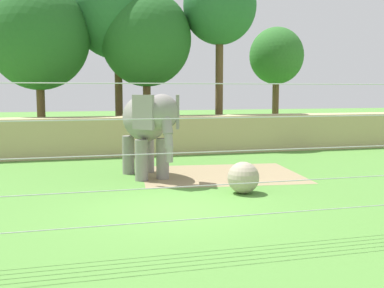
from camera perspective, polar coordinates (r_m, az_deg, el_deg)
ground_plane at (r=12.65m, az=-2.16°, el=-7.86°), size 120.00×120.00×0.00m
dirt_patch at (r=17.61m, az=3.54°, el=-3.73°), size 6.34×5.16×0.01m
embankment_wall at (r=23.04m, az=-8.17°, el=1.01°), size 36.00×1.80×1.87m
elephant at (r=16.76m, az=-5.48°, el=2.67°), size 2.04×4.07×3.05m
enrichment_ball at (r=14.38m, az=6.33°, el=-4.13°), size 0.98×0.98×0.98m
cable_fence at (r=9.18m, az=2.37°, el=-2.39°), size 11.32×0.25×3.43m
tree_far_left at (r=26.61m, az=-18.37°, el=12.40°), size 5.41×5.41×8.85m
tree_left_of_centre at (r=27.71m, az=-9.18°, el=15.99°), size 5.40×5.40×10.58m
tree_behind_wall at (r=27.28m, az=3.43°, el=16.44°), size 4.13×4.13×10.07m
tree_right_of_centre at (r=32.13m, az=10.34°, el=10.54°), size 3.62×3.62×7.37m
tree_far_right at (r=26.65m, az=-5.65°, el=12.68°), size 5.04×5.04×8.66m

